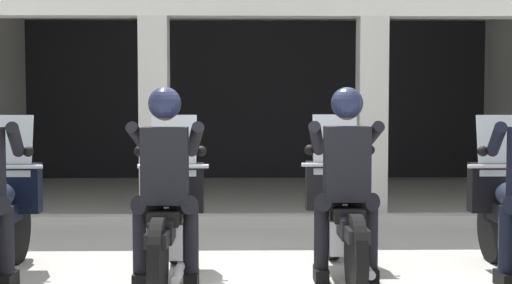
{
  "coord_description": "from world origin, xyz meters",
  "views": [
    {
      "loc": [
        -0.11,
        -5.69,
        1.5
      ],
      "look_at": [
        0.0,
        0.53,
        1.12
      ],
      "focal_mm": 51.29,
      "sensor_mm": 36.0,
      "label": 1
    }
  ],
  "objects_px": {
    "motorcycle_center_left": "(170,218)",
    "motorcycle_center_right": "(341,215)",
    "police_officer_center_left": "(165,169)",
    "police_officer_center_right": "(346,167)"
  },
  "relations": [
    {
      "from": "motorcycle_center_left",
      "to": "police_officer_center_left",
      "type": "height_order",
      "value": "police_officer_center_left"
    },
    {
      "from": "police_officer_center_left",
      "to": "motorcycle_center_right",
      "type": "height_order",
      "value": "police_officer_center_left"
    },
    {
      "from": "motorcycle_center_right",
      "to": "police_officer_center_right",
      "type": "height_order",
      "value": "police_officer_center_right"
    },
    {
      "from": "motorcycle_center_left",
      "to": "motorcycle_center_right",
      "type": "bearing_deg",
      "value": 8.32
    },
    {
      "from": "police_officer_center_left",
      "to": "motorcycle_center_right",
      "type": "bearing_deg",
      "value": 19.15
    },
    {
      "from": "motorcycle_center_right",
      "to": "police_officer_center_right",
      "type": "bearing_deg",
      "value": -89.39
    },
    {
      "from": "motorcycle_center_right",
      "to": "police_officer_center_right",
      "type": "relative_size",
      "value": 1.29
    },
    {
      "from": "police_officer_center_right",
      "to": "police_officer_center_left",
      "type": "bearing_deg",
      "value": -174.1
    },
    {
      "from": "motorcycle_center_left",
      "to": "police_officer_center_left",
      "type": "distance_m",
      "value": 0.52
    },
    {
      "from": "motorcycle_center_left",
      "to": "motorcycle_center_right",
      "type": "distance_m",
      "value": 1.45
    }
  ]
}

